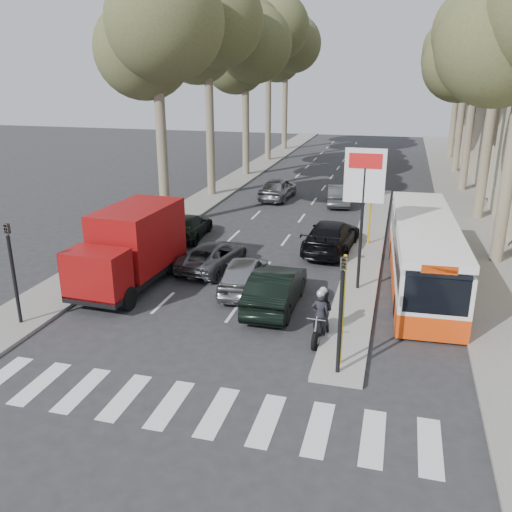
{
  "coord_description": "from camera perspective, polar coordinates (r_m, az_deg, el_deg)",
  "views": [
    {
      "loc": [
        4.49,
        -15.11,
        8.26
      ],
      "look_at": [
        -0.52,
        3.63,
        1.6
      ],
      "focal_mm": 38.0,
      "sensor_mm": 36.0,
      "label": 1
    }
  ],
  "objects": [
    {
      "name": "tree_l_a",
      "position": [
        29.97,
        -10.23,
        22.74
      ],
      "size": [
        7.4,
        7.2,
        14.1
      ],
      "color": "#6B604C",
      "rests_on": "ground"
    },
    {
      "name": "tree_r_e",
      "position": [
        57.45,
        21.01,
        19.9
      ],
      "size": [
        7.4,
        7.2,
        14.1
      ],
      "color": "#6B604C",
      "rests_on": "ground"
    },
    {
      "name": "tree_l_e",
      "position": [
        60.57,
        3.32,
        21.25
      ],
      "size": [
        7.4,
        7.2,
        14.49
      ],
      "color": "#6B604C",
      "rests_on": "ground"
    },
    {
      "name": "tree_l_d",
      "position": [
        52.81,
        1.52,
        22.74
      ],
      "size": [
        7.4,
        7.2,
        15.66
      ],
      "color": "#6B604C",
      "rests_on": "ground"
    },
    {
      "name": "median_left",
      "position": [
        45.62,
        -1.17,
        8.59
      ],
      "size": [
        2.4,
        64.0,
        0.12
      ],
      "primitive_type": "cube",
      "color": "gray",
      "rests_on": "ground"
    },
    {
      "name": "billboard",
      "position": [
        20.65,
        11.21,
        5.84
      ],
      "size": [
        1.5,
        12.1,
        5.6
      ],
      "color": "yellow",
      "rests_on": "ground"
    },
    {
      "name": "ground",
      "position": [
        17.79,
        -1.42,
        -8.71
      ],
      "size": [
        120.0,
        120.0,
        0.0
      ],
      "primitive_type": "plane",
      "color": "#28282B",
      "rests_on": "ground"
    },
    {
      "name": "queue_car_a",
      "position": [
        23.71,
        -4.57,
        0.0
      ],
      "size": [
        2.42,
        4.41,
        1.17
      ],
      "primitive_type": "imported",
      "rotation": [
        0.0,
        0.0,
        3.03
      ],
      "color": "#4B4E53",
      "rests_on": "ground"
    },
    {
      "name": "tree_r_b",
      "position": [
        33.7,
        25.04,
        22.71
      ],
      "size": [
        7.4,
        7.2,
        15.27
      ],
      "color": "#6B604C",
      "rests_on": "ground"
    },
    {
      "name": "city_bus",
      "position": [
        22.58,
        17.19,
        0.5
      ],
      "size": [
        2.78,
        10.49,
        2.74
      ],
      "rotation": [
        0.0,
        0.0,
        0.05
      ],
      "color": "#E6400C",
      "rests_on": "ground"
    },
    {
      "name": "red_truck",
      "position": [
        21.98,
        -12.97,
        0.99
      ],
      "size": [
        2.5,
        5.99,
        3.14
      ],
      "rotation": [
        0.0,
        0.0,
        -0.05
      ],
      "color": "black",
      "rests_on": "ground"
    },
    {
      "name": "silver_hatchback",
      "position": [
        21.3,
        -1.25,
        -1.87
      ],
      "size": [
        2.04,
        4.21,
        1.38
      ],
      "primitive_type": "imported",
      "rotation": [
        0.0,
        0.0,
        3.24
      ],
      "color": "#93959A",
      "rests_on": "ground"
    },
    {
      "name": "traffic_light_left",
      "position": [
        19.46,
        -24.4,
        -0.06
      ],
      "size": [
        0.16,
        0.41,
        3.6
      ],
      "color": "black",
      "rests_on": "ground"
    },
    {
      "name": "tree_l_c",
      "position": [
        44.96,
        -0.93,
        21.21
      ],
      "size": [
        7.4,
        7.2,
        13.71
      ],
      "color": "#6B604C",
      "rests_on": "ground"
    },
    {
      "name": "traffic_island",
      "position": [
        27.39,
        11.69,
        1.17
      ],
      "size": [
        1.5,
        26.0,
        0.16
      ],
      "primitive_type": "cube",
      "color": "gray",
      "rests_on": "ground"
    },
    {
      "name": "traffic_light_island",
      "position": [
        14.83,
        9.01,
        -4.2
      ],
      "size": [
        0.16,
        0.41,
        3.6
      ],
      "color": "black",
      "rests_on": "ground"
    },
    {
      "name": "sidewalk_right",
      "position": [
        41.14,
        20.52,
        6.25
      ],
      "size": [
        3.2,
        70.0,
        0.12
      ],
      "primitive_type": "cube",
      "color": "gray",
      "rests_on": "ground"
    },
    {
      "name": "tree_l_b",
      "position": [
        37.47,
        -4.89,
        23.19
      ],
      "size": [
        7.4,
        7.2,
        14.88
      ],
      "color": "#6B604C",
      "rests_on": "ground"
    },
    {
      "name": "queue_car_b",
      "position": [
        26.19,
        7.92,
        2.09
      ],
      "size": [
        2.5,
        5.3,
        1.49
      ],
      "primitive_type": "imported",
      "rotation": [
        0.0,
        0.0,
        3.06
      ],
      "color": "black",
      "rests_on": "ground"
    },
    {
      "name": "tree_r_d",
      "position": [
        49.52,
        21.84,
        20.96
      ],
      "size": [
        7.4,
        7.2,
        14.88
      ],
      "color": "#6B604C",
      "rests_on": "ground"
    },
    {
      "name": "tree_r_c",
      "position": [
        41.49,
        22.62,
        19.58
      ],
      "size": [
        7.4,
        7.2,
        13.32
      ],
      "color": "#6B604C",
      "rests_on": "ground"
    },
    {
      "name": "queue_car_c",
      "position": [
        36.73,
        2.3,
        7.13
      ],
      "size": [
        2.06,
        4.49,
        1.49
      ],
      "primitive_type": "imported",
      "rotation": [
        0.0,
        0.0,
        3.07
      ],
      "color": "gray",
      "rests_on": "ground"
    },
    {
      "name": "motorcycle",
      "position": [
        17.73,
        6.87,
        -6.13
      ],
      "size": [
        0.75,
        2.04,
        1.73
      ],
      "rotation": [
        0.0,
        0.0,
        -0.06
      ],
      "color": "black",
      "rests_on": "ground"
    },
    {
      "name": "queue_car_e",
      "position": [
        28.19,
        -7.23,
        3.1
      ],
      "size": [
        2.12,
        4.5,
        1.27
      ],
      "primitive_type": "imported",
      "rotation": [
        0.0,
        0.0,
        3.22
      ],
      "color": "black",
      "rests_on": "ground"
    },
    {
      "name": "queue_car_d",
      "position": [
        35.57,
        8.71,
        6.4
      ],
      "size": [
        1.91,
        4.18,
        1.33
      ],
      "primitive_type": "imported",
      "rotation": [
        0.0,
        0.0,
        3.27
      ],
      "color": "#505258",
      "rests_on": "ground"
    },
    {
      "name": "dark_hatchback",
      "position": [
        19.77,
        2.09,
        -3.43
      ],
      "size": [
        1.58,
        4.48,
        1.47
      ],
      "primitive_type": "imported",
      "rotation": [
        0.0,
        0.0,
        3.15
      ],
      "color": "black",
      "rests_on": "ground"
    }
  ]
}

